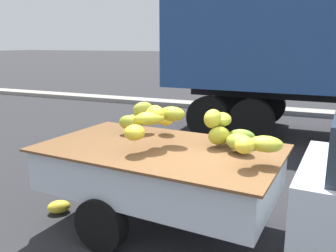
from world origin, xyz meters
TOP-DOWN VIEW (x-y plane):
  - ground at (0.00, 0.00)m, footprint 220.00×220.00m
  - curb_strip at (0.00, 8.94)m, footprint 80.00×0.80m
  - fallen_banana_bunch_near_tailgate at (-2.45, -0.05)m, footprint 0.39×0.38m

SIDE VIEW (x-z plane):
  - ground at x=0.00m, z-range 0.00..0.00m
  - curb_strip at x=0.00m, z-range 0.00..0.16m
  - fallen_banana_bunch_near_tailgate at x=-2.45m, z-range 0.00..0.18m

